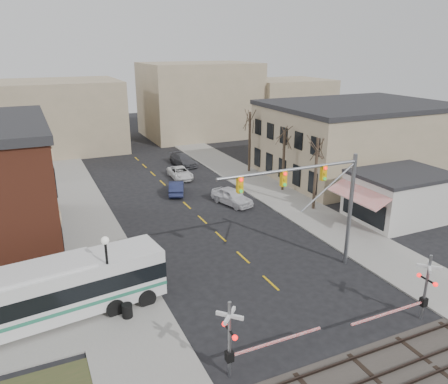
# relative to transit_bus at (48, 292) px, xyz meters

# --- Properties ---
(ground) EXTENTS (160.00, 160.00, 0.00)m
(ground) POSITION_rel_transit_bus_xyz_m (13.32, -3.50, -1.87)
(ground) COLOR black
(ground) RESTS_ON ground
(sidewalk_west) EXTENTS (5.00, 60.00, 0.12)m
(sidewalk_west) POSITION_rel_transit_bus_xyz_m (3.82, 16.50, -1.81)
(sidewalk_west) COLOR gray
(sidewalk_west) RESTS_ON ground
(sidewalk_east) EXTENTS (5.00, 60.00, 0.12)m
(sidewalk_east) POSITION_rel_transit_bus_xyz_m (22.82, 16.50, -1.81)
(sidewalk_east) COLOR gray
(sidewalk_east) RESTS_ON ground
(rail_tracks) EXTENTS (160.00, 3.91, 0.14)m
(rail_tracks) POSITION_rel_transit_bus_xyz_m (13.32, -11.50, -1.75)
(rail_tracks) COLOR #2D231E
(rail_tracks) RESTS_ON ground
(tan_building) EXTENTS (20.30, 15.30, 8.50)m
(tan_building) POSITION_rel_transit_bus_xyz_m (35.32, 16.50, 2.38)
(tan_building) COLOR gray
(tan_building) RESTS_ON ground
(awning_shop) EXTENTS (9.74, 6.20, 4.30)m
(awning_shop) POSITION_rel_transit_bus_xyz_m (29.29, 3.50, 0.29)
(awning_shop) COLOR beige
(awning_shop) RESTS_ON ground
(tree_east_a) EXTENTS (0.28, 0.28, 6.75)m
(tree_east_a) POSITION_rel_transit_bus_xyz_m (23.82, 8.50, 1.62)
(tree_east_a) COLOR #382B21
(tree_east_a) RESTS_ON sidewalk_east
(tree_east_b) EXTENTS (0.28, 0.28, 6.30)m
(tree_east_b) POSITION_rel_transit_bus_xyz_m (24.12, 14.50, 1.40)
(tree_east_b) COLOR #382B21
(tree_east_b) RESTS_ON sidewalk_east
(tree_east_c) EXTENTS (0.28, 0.28, 7.20)m
(tree_east_c) POSITION_rel_transit_bus_xyz_m (24.32, 22.50, 1.85)
(tree_east_c) COLOR #382B21
(tree_east_c) RESTS_ON sidewalk_east
(transit_bus) EXTENTS (13.17, 4.42, 3.33)m
(transit_bus) POSITION_rel_transit_bus_xyz_m (0.00, 0.00, 0.00)
(transit_bus) COLOR silver
(transit_bus) RESTS_ON ground
(traffic_signal_mast) EXTENTS (10.14, 0.30, 8.00)m
(traffic_signal_mast) POSITION_rel_transit_bus_xyz_m (16.80, -1.28, 3.87)
(traffic_signal_mast) COLOR gray
(traffic_signal_mast) RESTS_ON ground
(rr_crossing_west) EXTENTS (5.60, 1.36, 4.00)m
(rr_crossing_west) POSITION_rel_transit_bus_xyz_m (7.69, -7.98, 0.10)
(rr_crossing_west) COLOR gray
(rr_crossing_west) RESTS_ON ground
(rr_crossing_east) EXTENTS (5.60, 1.36, 4.00)m
(rr_crossing_east) POSITION_rel_transit_bus_xyz_m (18.69, -8.44, 0.10)
(rr_crossing_east) COLOR gray
(rr_crossing_east) RESTS_ON ground
(street_lamp) EXTENTS (0.44, 0.44, 4.84)m
(street_lamp) POSITION_rel_transit_bus_xyz_m (3.18, -0.82, 1.66)
(street_lamp) COLOR black
(street_lamp) RESTS_ON sidewalk_west
(trash_bin) EXTENTS (0.60, 0.60, 0.81)m
(trash_bin) POSITION_rel_transit_bus_xyz_m (3.93, -1.49, -1.35)
(trash_bin) COLOR black
(trash_bin) RESTS_ON sidewalk_west
(car_a) EXTENTS (3.16, 5.06, 1.61)m
(car_a) POSITION_rel_transit_bus_xyz_m (17.44, 12.99, -1.07)
(car_a) COLOR silver
(car_a) RESTS_ON ground
(car_b) EXTENTS (2.81, 4.46, 1.39)m
(car_b) POSITION_rel_transit_bus_xyz_m (13.52, 18.19, -1.18)
(car_b) COLOR #1B2143
(car_b) RESTS_ON ground
(car_c) EXTENTS (2.30, 4.72, 1.29)m
(car_c) POSITION_rel_transit_bus_xyz_m (15.74, 23.39, -1.23)
(car_c) COLOR silver
(car_c) RESTS_ON ground
(car_d) EXTENTS (2.72, 5.19, 1.43)m
(car_d) POSITION_rel_transit_bus_xyz_m (17.97, 28.59, -1.16)
(car_d) COLOR #414246
(car_d) RESTS_ON ground
(pedestrian_near) EXTENTS (0.63, 0.75, 1.76)m
(pedestrian_near) POSITION_rel_transit_bus_xyz_m (4.84, 1.38, -0.87)
(pedestrian_near) COLOR #5A4D48
(pedestrian_near) RESTS_ON sidewalk_west
(pedestrian_far) EXTENTS (0.84, 0.93, 1.57)m
(pedestrian_far) POSITION_rel_transit_bus_xyz_m (2.93, 4.10, -0.97)
(pedestrian_far) COLOR #3A3E66
(pedestrian_far) RESTS_ON sidewalk_west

